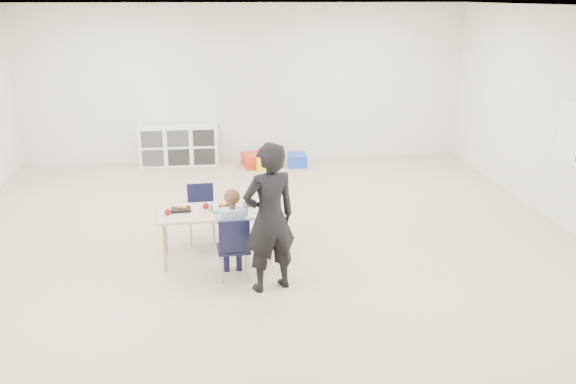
{
  "coord_description": "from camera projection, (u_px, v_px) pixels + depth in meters",
  "views": [
    {
      "loc": [
        -0.47,
        -6.52,
        2.91
      ],
      "look_at": [
        0.26,
        -0.18,
        0.85
      ],
      "focal_mm": 38.0,
      "sensor_mm": 36.0,
      "label": 1
    }
  ],
  "objects": [
    {
      "name": "lunch_tray_near",
      "position": [
        221.0,
        207.0,
        6.97
      ],
      "size": [
        0.23,
        0.17,
        0.03
      ],
      "primitive_type": "cube",
      "rotation": [
        0.0,
        0.0,
        0.06
      ],
      "color": "black",
      "rests_on": "table"
    },
    {
      "name": "bin_blue",
      "position": [
        297.0,
        160.0,
        10.9
      ],
      "size": [
        0.36,
        0.45,
        0.21
      ],
      "primitive_type": "cube",
      "rotation": [
        0.0,
        0.0,
        -0.07
      ],
      "color": "blue",
      "rests_on": "ground"
    },
    {
      "name": "bin_yellow",
      "position": [
        265.0,
        163.0,
        10.73
      ],
      "size": [
        0.39,
        0.47,
        0.21
      ],
      "primitive_type": "cube",
      "rotation": [
        0.0,
        0.0,
        0.13
      ],
      "color": "yellow",
      "rests_on": "ground"
    },
    {
      "name": "apple_near",
      "position": [
        206.0,
        206.0,
        6.95
      ],
      "size": [
        0.07,
        0.07,
        0.07
      ],
      "primitive_type": "sphere",
      "color": "maroon",
      "rests_on": "table"
    },
    {
      "name": "adult",
      "position": [
        269.0,
        218.0,
        6.12
      ],
      "size": [
        0.67,
        0.55,
        1.56
      ],
      "primitive_type": "imported",
      "rotation": [
        0.0,
        0.0,
        3.51
      ],
      "color": "black",
      "rests_on": "ground"
    },
    {
      "name": "chair_near",
      "position": [
        234.0,
        247.0,
        6.49
      ],
      "size": [
        0.36,
        0.34,
        0.71
      ],
      "primitive_type": null,
      "rotation": [
        0.0,
        0.0,
        0.06
      ],
      "color": "black",
      "rests_on": "ground"
    },
    {
      "name": "bin_red",
      "position": [
        254.0,
        160.0,
        10.85
      ],
      "size": [
        0.48,
        0.55,
        0.23
      ],
      "primitive_type": "cube",
      "rotation": [
        0.0,
        0.0,
        0.24
      ],
      "color": "red",
      "rests_on": "ground"
    },
    {
      "name": "child",
      "position": [
        233.0,
        229.0,
        6.43
      ],
      "size": [
        0.5,
        0.5,
        1.12
      ],
      "primitive_type": null,
      "rotation": [
        0.0,
        0.0,
        0.06
      ],
      "color": "#BBD2FD",
      "rests_on": "chair_near"
    },
    {
      "name": "bread_roll",
      "position": [
        238.0,
        209.0,
        6.85
      ],
      "size": [
        0.09,
        0.09,
        0.07
      ],
      "primitive_type": "ellipsoid",
      "color": "tan",
      "rests_on": "table"
    },
    {
      "name": "cubby_shelf",
      "position": [
        179.0,
        145.0,
        10.92
      ],
      "size": [
        1.4,
        0.4,
        0.7
      ],
      "primitive_type": "cube",
      "color": "white",
      "rests_on": "ground"
    },
    {
      "name": "lunch_tray_far",
      "position": [
        181.0,
        210.0,
        6.88
      ],
      "size": [
        0.23,
        0.17,
        0.03
      ],
      "primitive_type": "cube",
      "rotation": [
        0.0,
        0.0,
        0.06
      ],
      "color": "black",
      "rests_on": "table"
    },
    {
      "name": "table",
      "position": [
        217.0,
        234.0,
        6.99
      ],
      "size": [
        1.32,
        0.72,
        0.59
      ],
      "rotation": [
        0.0,
        0.0,
        0.06
      ],
      "color": "beige",
      "rests_on": "ground"
    },
    {
      "name": "apple_far",
      "position": [
        168.0,
        212.0,
        6.75
      ],
      "size": [
        0.07,
        0.07,
        0.07
      ],
      "primitive_type": "sphere",
      "color": "maroon",
      "rests_on": "table"
    },
    {
      "name": "room",
      "position": [
        263.0,
        140.0,
        6.68
      ],
      "size": [
        9.0,
        9.02,
        2.8
      ],
      "color": "beige",
      "rests_on": "ground"
    },
    {
      "name": "milk_carton",
      "position": [
        216.0,
        209.0,
        6.79
      ],
      "size": [
        0.07,
        0.07,
        0.1
      ],
      "primitive_type": "cube",
      "rotation": [
        0.0,
        0.0,
        0.06
      ],
      "color": "white",
      "rests_on": "table"
    },
    {
      "name": "chair_far",
      "position": [
        202.0,
        215.0,
        7.46
      ],
      "size": [
        0.36,
        0.34,
        0.71
      ],
      "primitive_type": null,
      "rotation": [
        0.0,
        0.0,
        0.06
      ],
      "color": "black",
      "rests_on": "ground"
    },
    {
      "name": "rules_poster",
      "position": [
        572.0,
        133.0,
        7.72
      ],
      "size": [
        0.02,
        0.6,
        0.8
      ],
      "primitive_type": "cube",
      "color": "white",
      "rests_on": "room"
    }
  ]
}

